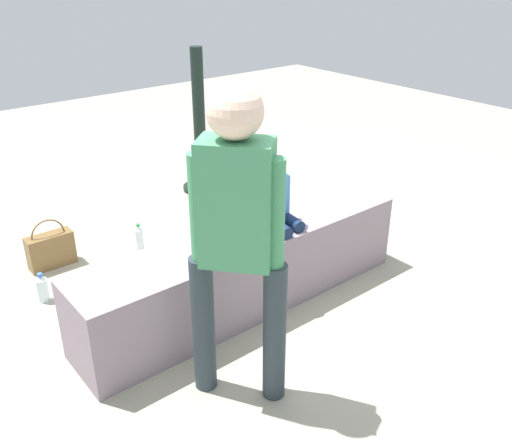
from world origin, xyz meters
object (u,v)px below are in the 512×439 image
object	(u,v)px
water_bottle_near_gift	(42,288)
cake_box_white	(209,259)
child_seated	(272,193)
cake_plate	(245,233)
water_bottle_far_side	(139,239)
handbag_brown_canvas	(51,249)
party_cup_red	(169,288)
handbag_black_leather	(264,228)
adult_standing	(237,224)
gift_bag	(220,225)

from	to	relation	value
water_bottle_near_gift	cake_box_white	xyz separation A→B (m)	(1.08, -0.34, -0.03)
child_seated	cake_plate	bearing A→B (deg)	-174.08
cake_plate	water_bottle_far_side	xyz separation A→B (m)	(-0.18, 1.07, -0.42)
water_bottle_far_side	handbag_brown_canvas	world-z (taller)	handbag_brown_canvas
party_cup_red	handbag_brown_canvas	bearing A→B (deg)	117.67
handbag_black_leather	handbag_brown_canvas	world-z (taller)	handbag_brown_canvas
adult_standing	cake_box_white	distance (m)	1.54
handbag_black_leather	child_seated	bearing A→B (deg)	-125.96
handbag_black_leather	adult_standing	bearing A→B (deg)	-134.30
water_bottle_far_side	cake_box_white	distance (m)	0.60
water_bottle_near_gift	cake_box_white	size ratio (longest dim) A/B	0.63
gift_bag	water_bottle_far_side	world-z (taller)	gift_bag
child_seated	handbag_black_leather	bearing A→B (deg)	54.04
water_bottle_far_side	party_cup_red	bearing A→B (deg)	-102.07
water_bottle_near_gift	cake_box_white	distance (m)	1.13
child_seated	gift_bag	xyz separation A→B (m)	(0.17, 0.82, -0.59)
adult_standing	party_cup_red	bearing A→B (deg)	80.19
cake_plate	gift_bag	size ratio (longest dim) A/B	0.78
child_seated	water_bottle_near_gift	distance (m)	1.61
gift_bag	water_bottle_near_gift	size ratio (longest dim) A/B	1.42
water_bottle_near_gift	party_cup_red	world-z (taller)	water_bottle_near_gift
water_bottle_far_side	handbag_black_leather	distance (m)	0.95
adult_standing	water_bottle_far_side	world-z (taller)	adult_standing
adult_standing	handbag_black_leather	size ratio (longest dim) A/B	4.45
water_bottle_near_gift	handbag_black_leather	bearing A→B (deg)	-10.20
party_cup_red	adult_standing	bearing A→B (deg)	-99.81
child_seated	water_bottle_near_gift	world-z (taller)	child_seated
water_bottle_far_side	adult_standing	bearing A→B (deg)	-100.71
water_bottle_near_gift	party_cup_red	xyz separation A→B (m)	(0.67, -0.46, -0.04)
adult_standing	handbag_brown_canvas	bearing A→B (deg)	98.68
gift_bag	water_bottle_near_gift	distance (m)	1.39
water_bottle_near_gift	handbag_brown_canvas	xyz separation A→B (m)	(0.21, 0.40, 0.04)
cake_plate	party_cup_red	xyz separation A→B (m)	(-0.32, 0.41, -0.47)
adult_standing	cake_plate	distance (m)	0.87
party_cup_red	handbag_black_leather	world-z (taller)	handbag_black_leather
cake_box_white	handbag_brown_canvas	xyz separation A→B (m)	(-0.86, 0.74, 0.06)
child_seated	party_cup_red	world-z (taller)	child_seated
gift_bag	cake_box_white	size ratio (longest dim) A/B	0.89
adult_standing	party_cup_red	world-z (taller)	adult_standing
child_seated	cake_box_white	xyz separation A→B (m)	(-0.14, 0.51, -0.65)
water_bottle_near_gift	party_cup_red	size ratio (longest dim) A/B	1.92
gift_bag	handbag_black_leather	world-z (taller)	handbag_black_leather
party_cup_red	cake_box_white	bearing A→B (deg)	16.99
child_seated	water_bottle_far_side	bearing A→B (deg)	111.57
water_bottle_far_side	handbag_black_leather	world-z (taller)	handbag_black_leather
adult_standing	handbag_black_leather	world-z (taller)	adult_standing
cake_plate	water_bottle_near_gift	size ratio (longest dim) A/B	1.11
handbag_brown_canvas	gift_bag	bearing A→B (deg)	-20.21
cake_plate	cake_box_white	distance (m)	0.71
adult_standing	handbag_black_leather	xyz separation A→B (m)	(1.13, 1.16, -0.83)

